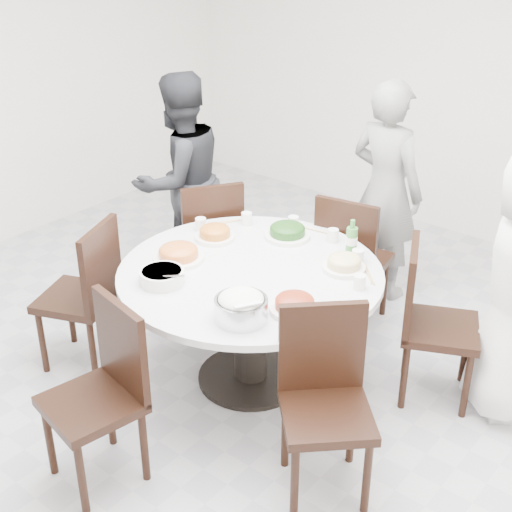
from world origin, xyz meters
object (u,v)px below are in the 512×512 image
Objects in this scene: soup_bowl at (162,277)px; dining_table at (251,326)px; chair_s at (91,400)px; rice_bowl at (241,309)px; chair_n at (354,258)px; chair_nw at (207,240)px; beverage_bottle at (352,238)px; chair_sw at (76,295)px; diner_left at (180,181)px; diner_middle at (386,191)px; chair_ne at (441,325)px; chair_se at (327,411)px.

dining_table is at bearing 56.17° from soup_bowl.
rice_bowl is at bearing 72.29° from chair_s.
chair_n is at bearing 74.83° from soup_bowl.
chair_nw is 4.21× the size of beverage_bottle.
soup_bowl is at bearing 76.12° from chair_sw.
chair_nw is at bearing 147.46° from dining_table.
chair_n is 1.81m from chair_sw.
chair_nw is (-0.94, -0.42, 0.00)m from chair_n.
chair_n is 1.39m from diner_left.
chair_sw is 0.60× the size of diner_middle.
diner_left is 1.45m from soup_bowl.
chair_ne and chair_sw have the same top height.
chair_ne is at bearing 5.69° from beverage_bottle.
chair_nw is 1.82m from chair_s.
beverage_bottle is at bearing 108.08° from chair_n.
dining_table is 1.08m from chair_sw.
chair_se is at bearing 91.87° from chair_nw.
chair_sw is 1.69m from beverage_bottle.
soup_bowl is at bearing 117.17° from chair_s.
beverage_bottle is (0.24, -0.45, 0.39)m from chair_n.
chair_se is at bearing -28.18° from dining_table.
chair_s is at bearing 57.45° from chair_nw.
diner_middle is (0.10, 2.56, 0.31)m from chair_s.
chair_s is at bearing 170.69° from chair_se.
chair_ne is 2.17m from diner_left.
chair_ne is 1.58m from soup_bowl.
beverage_bottle is (0.34, 0.51, 0.49)m from dining_table.
rice_bowl is at bearing 104.06° from diner_middle.
chair_nw is at bearing 120.81° from soup_bowl.
diner_left reaches higher than chair_nw.
chair_nw is 0.61× the size of diner_left.
rice_bowl is 1.18× the size of beverage_bottle.
beverage_bottle reaches higher than soup_bowl.
chair_se is (0.75, -1.42, 0.00)m from chair_n.
diner_middle is 1.00× the size of diner_left.
diner_left is (-2.08, 1.13, 0.31)m from chair_se.
chair_se is (0.84, -0.45, 0.10)m from dining_table.
rice_bowl is at bearing 88.27° from chair_n.
diner_left is (-1.23, 0.68, 0.41)m from dining_table.
chair_s is 3.87× the size of soup_bowl.
chair_n is 0.64m from beverage_bottle.
dining_table is 1.58× the size of chair_se.
diner_middle is 1.47m from diner_left.
chair_ne is 2.15m from chair_sw.
chair_n and chair_s have the same top height.
chair_sw is at bearing 94.52° from chair_ne.
chair_ne is at bearing 97.54° from chair_sw.
beverage_bottle reaches higher than rice_bowl.
chair_n is at bearing 38.50° from chair_ne.
rice_bowl reaches higher than soup_bowl.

